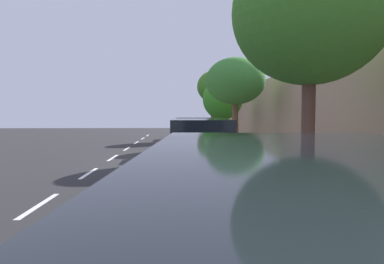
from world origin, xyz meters
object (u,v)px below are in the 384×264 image
Objects in this scene: bicycle_at_curb at (198,139)px; cyclist_with_backpack at (202,131)px; street_tree_corner at (213,87)px; pedestrian_on_phone at (234,130)px; fire_hydrant at (209,135)px; street_tree_near_cyclist at (310,13)px; street_tree_far_end at (223,99)px; street_tree_mid_block at (235,82)px; parked_sedan_white_far at (186,130)px; parked_pickup_tan_mid at (194,139)px; parked_suv_dark_blue_second at (201,151)px.

cyclist_with_backpack is at bearing -64.68° from bicycle_at_curb.
street_tree_corner is 3.48× the size of pedestrian_on_phone.
street_tree_corner is at bearing 96.62° from pedestrian_on_phone.
fire_hydrant is at bearing 117.24° from pedestrian_on_phone.
street_tree_near_cyclist is 18.00m from fire_hydrant.
street_tree_far_end is at bearing -90.00° from street_tree_corner.
street_tree_mid_block is at bearing -90.00° from street_tree_far_end.
street_tree_near_cyclist is (1.55, -15.69, 3.85)m from bicycle_at_curb.
pedestrian_on_phone reaches higher than parked_sedan_white_far.
street_tree_mid_block is 11.87m from street_tree_corner.
street_tree_corner is at bearing 90.00° from street_tree_far_end.
cyclist_with_backpack reaches higher than parked_sedan_white_far.
parked_pickup_tan_mid is 10.14m from street_tree_near_cyclist.
parked_suv_dark_blue_second is 0.84× the size of street_tree_near_cyclist.
bicycle_at_curb is 0.24× the size of street_tree_near_cyclist.
parked_suv_dark_blue_second is at bearing 125.76° from street_tree_near_cyclist.
street_tree_near_cyclist is at bearing -54.24° from parked_suv_dark_blue_second.
parked_pickup_tan_mid reaches higher than fire_hydrant.
parked_pickup_tan_mid is at bearing -97.17° from cyclist_with_backpack.
parked_sedan_white_far is (-0.16, 18.34, -0.27)m from parked_suv_dark_blue_second.
pedestrian_on_phone is at bearing -10.00° from cyclist_with_backpack.
fire_hydrant is at bearing -99.61° from street_tree_corner.
pedestrian_on_phone is at bearing 62.77° from parked_pickup_tan_mid.
cyclist_with_backpack is 0.29× the size of street_tree_near_cyclist.
parked_pickup_tan_mid is 6.19m from pedestrian_on_phone.
bicycle_at_curb is 16.23m from street_tree_near_cyclist.
parked_pickup_tan_mid is 1.25× the size of street_tree_far_end.
parked_pickup_tan_mid is at bearing -89.01° from parked_sedan_white_far.
street_tree_mid_block is at bearing -85.34° from fire_hydrant.
pedestrian_on_phone is (0.77, 0.18, -2.02)m from street_tree_far_end.
parked_sedan_white_far is 0.92× the size of street_tree_mid_block.
cyclist_with_backpack is 2.55m from street_tree_far_end.
parked_suv_dark_blue_second reaches higher than pedestrian_on_phone.
street_tree_far_end is at bearing 90.00° from street_tree_near_cyclist.
parked_sedan_white_far is 0.79× the size of street_tree_near_cyclist.
parked_suv_dark_blue_second is 0.99× the size of street_tree_mid_block.
parked_suv_dark_blue_second is at bearing -107.51° from street_tree_mid_block.
bicycle_at_curb is at bearing 87.49° from parked_suv_dark_blue_second.
street_tree_corner is 6.68× the size of fire_hydrant.
bicycle_at_curb is (0.72, -5.58, -0.36)m from parked_sedan_white_far.
parked_suv_dark_blue_second is at bearing -96.49° from street_tree_corner.
street_tree_mid_block is at bearing -75.72° from bicycle_at_curb.
bicycle_at_curb is 0.31× the size of street_tree_far_end.
fire_hydrant is at bearing 102.51° from street_tree_far_end.
street_tree_far_end is at bearing -166.56° from pedestrian_on_phone.
street_tree_corner reaches higher than bicycle_at_curb.
parked_sedan_white_far is 21.67m from street_tree_near_cyclist.
parked_pickup_tan_mid is at bearing -99.68° from street_tree_corner.
cyclist_with_backpack is 0.34× the size of street_tree_mid_block.
street_tree_near_cyclist reaches higher than parked_pickup_tan_mid.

